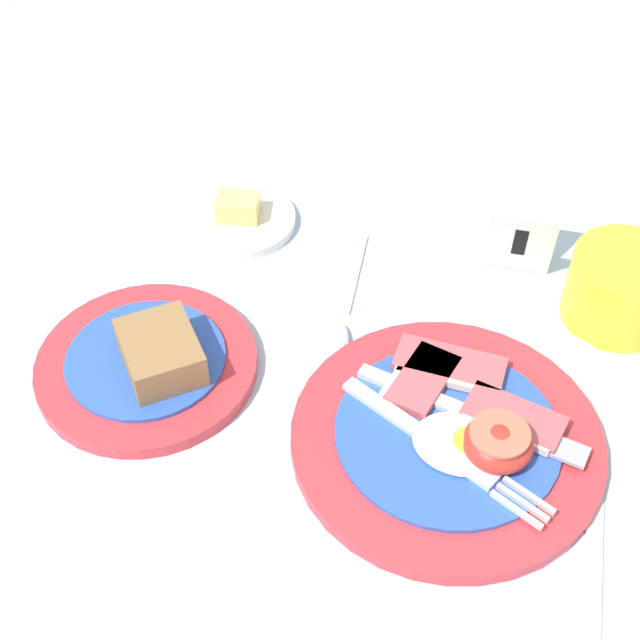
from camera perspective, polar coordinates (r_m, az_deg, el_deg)
name	(u,v)px	position (r m, az deg, el deg)	size (l,w,h in m)	color
ground_plane	(360,413)	(0.71, 2.55, -5.95)	(3.00, 3.00, 0.00)	#A3BCD1
breakfast_plate	(453,434)	(0.69, 8.48, -7.23)	(0.24, 0.24, 0.04)	red
bread_plate	(150,361)	(0.74, -10.85, -2.62)	(0.18, 0.18, 0.05)	red
sugar_cup	(622,286)	(0.80, 18.78, 2.06)	(0.09, 0.09, 0.06)	yellow
butter_dish	(239,218)	(0.87, -5.22, 6.54)	(0.11, 0.11, 0.03)	silver
number_card	(521,236)	(0.82, 12.71, 5.29)	(0.06, 0.05, 0.07)	white
teaspoon_by_saucer	(338,330)	(0.76, 1.16, -0.62)	(0.04, 0.19, 0.01)	silver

